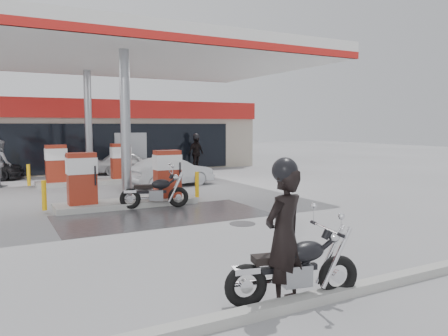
{
  "coord_description": "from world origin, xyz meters",
  "views": [
    {
      "loc": [
        -3.81,
        -11.85,
        2.63
      ],
      "look_at": [
        2.99,
        0.89,
        1.2
      ],
      "focal_mm": 35.0,
      "sensor_mm": 36.0,
      "label": 1
    }
  ],
  "objects_px": {
    "attendant": "(1,163)",
    "hatchback_silver": "(171,172)",
    "biker_walking": "(196,153)",
    "pump_island_far": "(90,168)",
    "main_motorcycle": "(296,270)",
    "parked_car_right": "(146,159)",
    "pump_island_near": "(127,184)",
    "parked_motorcycle": "(156,193)",
    "biker_main": "(284,236)",
    "sedan_white": "(129,163)"
  },
  "relations": [
    {
      "from": "attendant",
      "to": "hatchback_silver",
      "type": "distance_m",
      "value": 7.28
    },
    {
      "from": "biker_walking",
      "to": "attendant",
      "type": "bearing_deg",
      "value": 167.84
    },
    {
      "from": "pump_island_far",
      "to": "biker_walking",
      "type": "xyz_separation_m",
      "value": [
        6.66,
        3.22,
        0.29
      ]
    },
    {
      "from": "pump_island_far",
      "to": "hatchback_silver",
      "type": "distance_m",
      "value": 3.78
    },
    {
      "from": "main_motorcycle",
      "to": "parked_car_right",
      "type": "xyz_separation_m",
      "value": [
        4.42,
        20.66,
        0.06
      ]
    },
    {
      "from": "pump_island_near",
      "to": "biker_walking",
      "type": "xyz_separation_m",
      "value": [
        6.66,
        9.22,
        0.29
      ]
    },
    {
      "from": "hatchback_silver",
      "to": "biker_walking",
      "type": "height_order",
      "value": "biker_walking"
    },
    {
      "from": "parked_motorcycle",
      "to": "biker_walking",
      "type": "height_order",
      "value": "biker_walking"
    },
    {
      "from": "biker_main",
      "to": "hatchback_silver",
      "type": "xyz_separation_m",
      "value": [
        3.03,
        12.37,
        -0.39
      ]
    },
    {
      "from": "sedan_white",
      "to": "attendant",
      "type": "relative_size",
      "value": 1.78
    },
    {
      "from": "parked_motorcycle",
      "to": "attendant",
      "type": "height_order",
      "value": "attendant"
    },
    {
      "from": "main_motorcycle",
      "to": "hatchback_silver",
      "type": "bearing_deg",
      "value": 89.16
    },
    {
      "from": "biker_main",
      "to": "attendant",
      "type": "bearing_deg",
      "value": -95.28
    },
    {
      "from": "pump_island_far",
      "to": "parked_car_right",
      "type": "bearing_deg",
      "value": 52.44
    },
    {
      "from": "biker_main",
      "to": "biker_walking",
      "type": "distance_m",
      "value": 19.22
    },
    {
      "from": "attendant",
      "to": "parked_car_right",
      "type": "bearing_deg",
      "value": -72.01
    },
    {
      "from": "parked_motorcycle",
      "to": "attendant",
      "type": "distance_m",
      "value": 8.88
    },
    {
      "from": "pump_island_near",
      "to": "hatchback_silver",
      "type": "xyz_separation_m",
      "value": [
        2.92,
        3.6,
        -0.09
      ]
    },
    {
      "from": "parked_motorcycle",
      "to": "sedan_white",
      "type": "relative_size",
      "value": 0.6
    },
    {
      "from": "main_motorcycle",
      "to": "biker_walking",
      "type": "bearing_deg",
      "value": 81.99
    },
    {
      "from": "parked_car_right",
      "to": "biker_walking",
      "type": "height_order",
      "value": "biker_walking"
    },
    {
      "from": "sedan_white",
      "to": "biker_main",
      "type": "bearing_deg",
      "value": -178.53
    },
    {
      "from": "hatchback_silver",
      "to": "biker_walking",
      "type": "distance_m",
      "value": 6.76
    },
    {
      "from": "sedan_white",
      "to": "parked_car_right",
      "type": "relative_size",
      "value": 0.91
    },
    {
      "from": "pump_island_far",
      "to": "biker_walking",
      "type": "bearing_deg",
      "value": 25.81
    },
    {
      "from": "attendant",
      "to": "pump_island_near",
      "type": "bearing_deg",
      "value": -166.64
    },
    {
      "from": "main_motorcycle",
      "to": "parked_car_right",
      "type": "distance_m",
      "value": 21.12
    },
    {
      "from": "pump_island_far",
      "to": "main_motorcycle",
      "type": "bearing_deg",
      "value": -89.68
    },
    {
      "from": "main_motorcycle",
      "to": "biker_main",
      "type": "xyz_separation_m",
      "value": [
        -0.19,
        0.04,
        0.53
      ]
    },
    {
      "from": "sedan_white",
      "to": "hatchback_silver",
      "type": "bearing_deg",
      "value": -167.09
    },
    {
      "from": "biker_main",
      "to": "attendant",
      "type": "distance_m",
      "value": 16.13
    },
    {
      "from": "pump_island_near",
      "to": "parked_car_right",
      "type": "xyz_separation_m",
      "value": [
        4.5,
        11.85,
        -0.16
      ]
    },
    {
      "from": "pump_island_near",
      "to": "pump_island_far",
      "type": "relative_size",
      "value": 1.0
    },
    {
      "from": "sedan_white",
      "to": "main_motorcycle",
      "type": "bearing_deg",
      "value": -177.91
    },
    {
      "from": "main_motorcycle",
      "to": "biker_main",
      "type": "relative_size",
      "value": 1.05
    },
    {
      "from": "parked_car_right",
      "to": "biker_walking",
      "type": "xyz_separation_m",
      "value": [
        2.16,
        -2.63,
        0.46
      ]
    },
    {
      "from": "pump_island_near",
      "to": "biker_main",
      "type": "distance_m",
      "value": 8.77
    },
    {
      "from": "pump_island_far",
      "to": "biker_main",
      "type": "xyz_separation_m",
      "value": [
        -0.11,
        -14.77,
        0.3
      ]
    },
    {
      "from": "parked_car_right",
      "to": "biker_walking",
      "type": "distance_m",
      "value": 3.43
    },
    {
      "from": "hatchback_silver",
      "to": "parked_car_right",
      "type": "xyz_separation_m",
      "value": [
        1.58,
        8.25,
        -0.07
      ]
    },
    {
      "from": "main_motorcycle",
      "to": "attendant",
      "type": "bearing_deg",
      "value": 114.82
    },
    {
      "from": "pump_island_near",
      "to": "biker_main",
      "type": "bearing_deg",
      "value": -90.72
    },
    {
      "from": "sedan_white",
      "to": "biker_walking",
      "type": "distance_m",
      "value": 4.02
    },
    {
      "from": "parked_car_right",
      "to": "pump_island_far",
      "type": "bearing_deg",
      "value": 147.39
    },
    {
      "from": "biker_main",
      "to": "hatchback_silver",
      "type": "relative_size",
      "value": 0.54
    },
    {
      "from": "main_motorcycle",
      "to": "hatchback_silver",
      "type": "relative_size",
      "value": 0.56
    },
    {
      "from": "pump_island_far",
      "to": "sedan_white",
      "type": "xyz_separation_m",
      "value": [
        2.66,
        3.2,
        -0.1
      ]
    },
    {
      "from": "pump_island_far",
      "to": "biker_walking",
      "type": "distance_m",
      "value": 7.4
    },
    {
      "from": "pump_island_near",
      "to": "parked_motorcycle",
      "type": "distance_m",
      "value": 1.09
    },
    {
      "from": "pump_island_near",
      "to": "sedan_white",
      "type": "bearing_deg",
      "value": 73.89
    }
  ]
}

